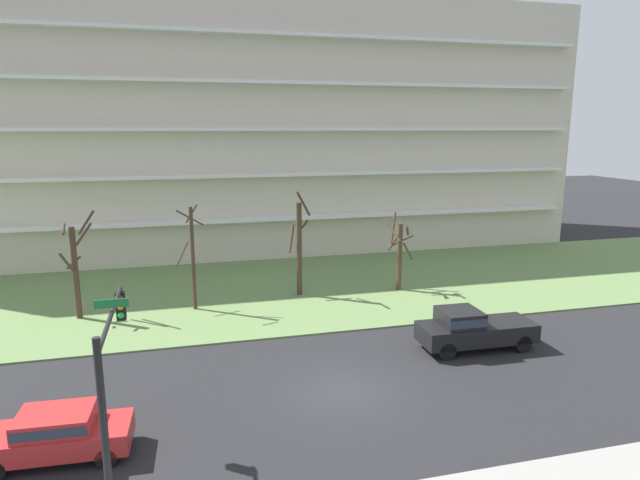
% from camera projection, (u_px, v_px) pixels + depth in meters
% --- Properties ---
extents(ground, '(160.00, 160.00, 0.00)m').
position_uv_depth(ground, '(343.00, 391.00, 21.37)').
color(ground, '#232326').
extents(grass_lawn_strip, '(80.00, 16.00, 0.08)m').
position_uv_depth(grass_lawn_strip, '(279.00, 289.00, 34.64)').
color(grass_lawn_strip, '#66844C').
rests_on(grass_lawn_strip, ground).
extents(apartment_building, '(53.85, 14.69, 20.00)m').
position_uv_depth(apartment_building, '(246.00, 129.00, 46.71)').
color(apartment_building, beige).
rests_on(apartment_building, ground).
extents(tree_far_left, '(1.95, 1.95, 5.91)m').
position_uv_depth(tree_far_left, '(76.00, 266.00, 28.87)').
color(tree_far_left, '#423023').
rests_on(tree_far_left, ground).
extents(tree_left, '(1.59, 1.75, 5.99)m').
position_uv_depth(tree_left, '(192.00, 256.00, 30.21)').
color(tree_left, '#423023').
rests_on(tree_left, ground).
extents(tree_center, '(1.41, 1.41, 6.52)m').
position_uv_depth(tree_center, '(299.00, 246.00, 32.85)').
color(tree_center, '#423023').
rests_on(tree_center, ground).
extents(tree_right, '(1.97, 1.97, 4.97)m').
position_uv_depth(tree_right, '(399.00, 251.00, 34.03)').
color(tree_right, '#4C3828').
rests_on(tree_right, ground).
extents(pickup_black_near_left, '(5.44, 2.12, 1.95)m').
position_uv_depth(pickup_black_near_left, '(472.00, 328.00, 25.26)').
color(pickup_black_near_left, black).
rests_on(pickup_black_near_left, ground).
extents(sedan_red_center_left, '(4.48, 2.01, 1.57)m').
position_uv_depth(sedan_red_center_left, '(57.00, 433.00, 16.88)').
color(sedan_red_center_left, '#B22828').
rests_on(sedan_red_center_left, ground).
extents(traffic_signal_mast, '(0.90, 5.41, 5.58)m').
position_uv_depth(traffic_signal_mast, '(112.00, 372.00, 14.27)').
color(traffic_signal_mast, black).
rests_on(traffic_signal_mast, ground).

